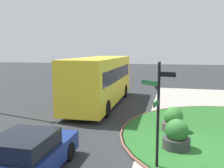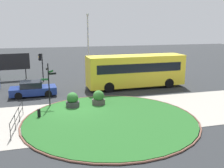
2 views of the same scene
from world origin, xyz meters
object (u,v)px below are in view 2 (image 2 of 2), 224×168
object	(u,v)px
bus_yellow	(136,70)
car_oncoming	(33,89)
signpost_directional	(49,82)
planter_near_signpost	(99,99)
lamppost_tall	(88,45)
traffic_light_near	(41,61)
bollard_foreground	(39,113)
planter_kerbside	(73,101)
billboard_left	(12,62)

from	to	relation	value
bus_yellow	car_oncoming	xyz separation A→B (m)	(-10.29, -0.59, -1.17)
signpost_directional	planter_near_signpost	size ratio (longest dim) A/B	2.86
signpost_directional	planter_near_signpost	bearing A→B (deg)	-8.32
lamppost_tall	planter_near_signpost	xyz separation A→B (m)	(-1.22, -10.87, -3.58)
bus_yellow	traffic_light_near	distance (m)	10.89
bollard_foreground	traffic_light_near	xyz separation A→B (m)	(0.37, 12.28, 2.04)
lamppost_tall	bollard_foreground	bearing A→B (deg)	-114.92
bus_yellow	traffic_light_near	xyz separation A→B (m)	(-9.41, 5.45, 0.60)
bollard_foreground	planter_kerbside	world-z (taller)	planter_kerbside
planter_near_signpost	traffic_light_near	bearing A→B (deg)	112.43
bollard_foreground	planter_near_signpost	bearing A→B (deg)	21.39
billboard_left	planter_kerbside	size ratio (longest dim) A/B	3.26
bus_yellow	traffic_light_near	bearing A→B (deg)	148.83
lamppost_tall	planter_kerbside	bearing A→B (deg)	-106.91
bollard_foreground	billboard_left	bearing A→B (deg)	101.54
lamppost_tall	billboard_left	distance (m)	9.24
car_oncoming	planter_kerbside	distance (m)	5.47
planter_near_signpost	planter_kerbside	world-z (taller)	planter_kerbside
bus_yellow	billboard_left	world-z (taller)	bus_yellow
traffic_light_near	planter_near_signpost	bearing A→B (deg)	116.21
planter_kerbside	signpost_directional	bearing A→B (deg)	158.70
lamppost_tall	planter_kerbside	size ratio (longest dim) A/B	6.19
bus_yellow	traffic_light_near	world-z (taller)	bus_yellow
car_oncoming	planter_kerbside	bearing A→B (deg)	-57.15
traffic_light_near	billboard_left	size ratio (longest dim) A/B	0.81
bollard_foreground	traffic_light_near	bearing A→B (deg)	88.29
traffic_light_near	lamppost_tall	bearing A→B (deg)	-171.88
signpost_directional	bollard_foreground	distance (m)	3.05
car_oncoming	traffic_light_near	distance (m)	6.35
planter_near_signpost	planter_kerbside	xyz separation A→B (m)	(-2.11, -0.11, 0.01)
car_oncoming	bus_yellow	bearing A→B (deg)	1.83
signpost_directional	traffic_light_near	size ratio (longest dim) A/B	1.08
lamppost_tall	billboard_left	world-z (taller)	lamppost_tall
bollard_foreground	traffic_light_near	size ratio (longest dim) A/B	0.21
traffic_light_near	billboard_left	distance (m)	3.96
traffic_light_near	signpost_directional	bearing A→B (deg)	96.64
signpost_directional	car_oncoming	distance (m)	4.33
car_oncoming	traffic_light_near	world-z (taller)	traffic_light_near
traffic_light_near	bollard_foreground	bearing A→B (deg)	92.07
lamppost_tall	planter_kerbside	distance (m)	12.01
signpost_directional	bus_yellow	bearing A→B (deg)	26.45
lamppost_tall	planter_kerbside	world-z (taller)	lamppost_tall
bus_yellow	traffic_light_near	size ratio (longest dim) A/B	3.12
traffic_light_near	planter_kerbside	xyz separation A→B (m)	(2.20, -10.55, -1.84)
car_oncoming	traffic_light_near	xyz separation A→B (m)	(0.88, 6.04, 1.77)
car_oncoming	planter_near_signpost	bearing A→B (deg)	-41.77
signpost_directional	lamppost_tall	size ratio (longest dim) A/B	0.46
signpost_directional	lamppost_tall	world-z (taller)	lamppost_tall
planter_near_signpost	car_oncoming	bearing A→B (deg)	139.65
bollard_foreground	car_oncoming	xyz separation A→B (m)	(-0.51, 6.24, 0.27)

